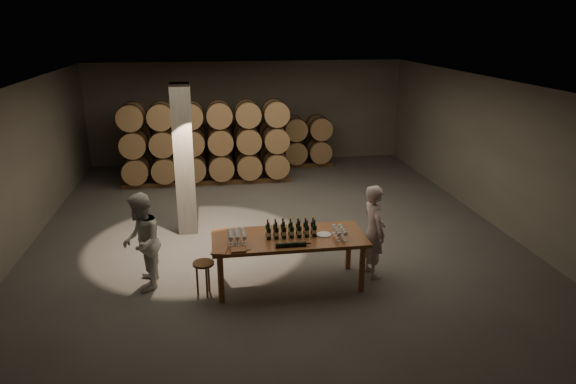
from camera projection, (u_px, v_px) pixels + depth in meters
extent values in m
plane|color=#55524F|center=(271.00, 230.00, 11.33)|extent=(12.00, 12.00, 0.00)
plane|color=#605E59|center=(270.00, 83.00, 10.32)|extent=(12.00, 12.00, 0.00)
plane|color=#686259|center=(248.00, 112.00, 16.45)|extent=(10.00, 0.00, 10.00)
plane|color=#686259|center=(342.00, 309.00, 5.20)|extent=(10.00, 0.00, 10.00)
plane|color=#686259|center=(19.00, 169.00, 10.09)|extent=(0.00, 12.00, 12.00)
plane|color=#686259|center=(491.00, 151.00, 11.55)|extent=(0.00, 12.00, 12.00)
cube|color=slate|center=(184.00, 160.00, 10.75)|extent=(0.40, 0.40, 3.20)
cylinder|color=brown|center=(221.00, 279.00, 8.27)|extent=(0.10, 0.10, 0.84)
cylinder|color=brown|center=(362.00, 269.00, 8.62)|extent=(0.10, 0.10, 0.84)
cylinder|color=brown|center=(219.00, 256.00, 9.08)|extent=(0.10, 0.10, 0.84)
cylinder|color=brown|center=(349.00, 248.00, 9.42)|extent=(0.10, 0.10, 0.84)
cube|color=brown|center=(289.00, 238.00, 8.71)|extent=(2.60, 1.10, 0.06)
cube|color=brown|center=(233.00, 168.00, 15.82)|extent=(6.26, 0.10, 0.12)
cube|color=brown|center=(232.00, 163.00, 16.38)|extent=(6.26, 0.10, 0.12)
cylinder|color=#AA834C|center=(142.00, 157.00, 15.57)|extent=(0.70, 0.95, 0.70)
cylinder|color=black|center=(141.00, 159.00, 15.33)|extent=(0.73, 0.04, 0.73)
cylinder|color=black|center=(143.00, 154.00, 15.82)|extent=(0.73, 0.04, 0.73)
cylinder|color=#AA834C|center=(169.00, 156.00, 15.69)|extent=(0.70, 0.95, 0.70)
cylinder|color=black|center=(168.00, 158.00, 15.44)|extent=(0.73, 0.04, 0.73)
cylinder|color=black|center=(169.00, 154.00, 15.93)|extent=(0.73, 0.04, 0.73)
cylinder|color=#AA834C|center=(194.00, 155.00, 15.80)|extent=(0.70, 0.95, 0.70)
cylinder|color=black|center=(194.00, 157.00, 15.56)|extent=(0.73, 0.04, 0.73)
cylinder|color=black|center=(195.00, 153.00, 16.04)|extent=(0.73, 0.04, 0.73)
cylinder|color=#AA834C|center=(220.00, 154.00, 15.91)|extent=(0.70, 0.95, 0.70)
cylinder|color=black|center=(220.00, 156.00, 15.67)|extent=(0.73, 0.04, 0.73)
cylinder|color=black|center=(220.00, 152.00, 16.16)|extent=(0.73, 0.04, 0.73)
cylinder|color=#AA834C|center=(245.00, 153.00, 16.03)|extent=(0.70, 0.95, 0.70)
cylinder|color=black|center=(246.00, 155.00, 15.78)|extent=(0.73, 0.04, 0.73)
cylinder|color=black|center=(244.00, 151.00, 16.27)|extent=(0.73, 0.04, 0.73)
cylinder|color=#AA834C|center=(270.00, 152.00, 16.14)|extent=(0.70, 0.95, 0.70)
cylinder|color=black|center=(271.00, 154.00, 15.90)|extent=(0.73, 0.04, 0.73)
cylinder|color=black|center=(269.00, 150.00, 16.38)|extent=(0.73, 0.04, 0.73)
cylinder|color=#AA834C|center=(294.00, 151.00, 16.25)|extent=(0.70, 0.95, 0.70)
cylinder|color=black|center=(296.00, 153.00, 16.01)|extent=(0.73, 0.04, 0.73)
cylinder|color=black|center=(293.00, 149.00, 16.50)|extent=(0.73, 0.04, 0.73)
cylinder|color=#AA834C|center=(318.00, 150.00, 16.37)|extent=(0.70, 0.95, 0.70)
cylinder|color=black|center=(320.00, 152.00, 16.12)|extent=(0.73, 0.04, 0.73)
cylinder|color=black|center=(317.00, 148.00, 16.61)|extent=(0.73, 0.04, 0.73)
cylinder|color=#AA834C|center=(140.00, 133.00, 15.34)|extent=(0.70, 0.95, 0.70)
cylinder|color=black|center=(139.00, 134.00, 15.09)|extent=(0.73, 0.04, 0.73)
cylinder|color=black|center=(141.00, 131.00, 15.58)|extent=(0.73, 0.04, 0.73)
cylinder|color=#AA834C|center=(167.00, 132.00, 15.45)|extent=(0.70, 0.95, 0.70)
cylinder|color=black|center=(166.00, 134.00, 15.21)|extent=(0.73, 0.04, 0.73)
cylinder|color=black|center=(167.00, 130.00, 15.70)|extent=(0.73, 0.04, 0.73)
cylinder|color=#AA834C|center=(193.00, 131.00, 15.57)|extent=(0.70, 0.95, 0.70)
cylinder|color=black|center=(193.00, 133.00, 15.32)|extent=(0.73, 0.04, 0.73)
cylinder|color=black|center=(193.00, 129.00, 15.81)|extent=(0.73, 0.04, 0.73)
cylinder|color=#AA834C|center=(219.00, 130.00, 15.68)|extent=(0.70, 0.95, 0.70)
cylinder|color=black|center=(219.00, 132.00, 15.44)|extent=(0.73, 0.04, 0.73)
cylinder|color=black|center=(219.00, 128.00, 15.92)|extent=(0.73, 0.04, 0.73)
cylinder|color=#AA834C|center=(244.00, 129.00, 15.79)|extent=(0.70, 0.95, 0.70)
cylinder|color=black|center=(245.00, 131.00, 15.55)|extent=(0.73, 0.04, 0.73)
cylinder|color=black|center=(244.00, 128.00, 16.04)|extent=(0.73, 0.04, 0.73)
cylinder|color=#AA834C|center=(270.00, 129.00, 15.91)|extent=(0.70, 0.95, 0.70)
cylinder|color=black|center=(271.00, 130.00, 15.66)|extent=(0.73, 0.04, 0.73)
cylinder|color=black|center=(269.00, 127.00, 16.15)|extent=(0.73, 0.04, 0.73)
cylinder|color=#AA834C|center=(294.00, 128.00, 16.02)|extent=(0.70, 0.95, 0.70)
cylinder|color=black|center=(296.00, 129.00, 15.78)|extent=(0.73, 0.04, 0.73)
cylinder|color=black|center=(293.00, 126.00, 16.26)|extent=(0.73, 0.04, 0.73)
cylinder|color=#AA834C|center=(319.00, 127.00, 16.13)|extent=(0.70, 0.95, 0.70)
cylinder|color=black|center=(320.00, 129.00, 15.89)|extent=(0.73, 0.04, 0.73)
cylinder|color=black|center=(317.00, 126.00, 16.38)|extent=(0.73, 0.04, 0.73)
cube|color=brown|center=(208.00, 183.00, 14.39)|extent=(4.70, 0.10, 0.12)
cube|color=brown|center=(208.00, 177.00, 14.95)|extent=(4.70, 0.10, 0.12)
cylinder|color=#AA834C|center=(137.00, 169.00, 14.26)|extent=(0.70, 0.95, 0.70)
cylinder|color=black|center=(136.00, 172.00, 14.02)|extent=(0.73, 0.04, 0.73)
cylinder|color=black|center=(138.00, 167.00, 14.50)|extent=(0.73, 0.04, 0.73)
cylinder|color=#AA834C|center=(165.00, 168.00, 14.37)|extent=(0.70, 0.95, 0.70)
cylinder|color=black|center=(165.00, 170.00, 14.13)|extent=(0.73, 0.04, 0.73)
cylinder|color=black|center=(166.00, 165.00, 14.62)|extent=(0.73, 0.04, 0.73)
cylinder|color=#AA834C|center=(194.00, 167.00, 14.49)|extent=(0.70, 0.95, 0.70)
cylinder|color=black|center=(193.00, 169.00, 14.24)|extent=(0.73, 0.04, 0.73)
cylinder|color=black|center=(194.00, 164.00, 14.73)|extent=(0.73, 0.04, 0.73)
cylinder|color=#AA834C|center=(221.00, 166.00, 14.60)|extent=(0.70, 0.95, 0.70)
cylinder|color=black|center=(222.00, 168.00, 14.36)|extent=(0.73, 0.04, 0.73)
cylinder|color=black|center=(221.00, 163.00, 14.84)|extent=(0.73, 0.04, 0.73)
cylinder|color=#AA834C|center=(249.00, 164.00, 14.71)|extent=(0.70, 0.95, 0.70)
cylinder|color=black|center=(249.00, 167.00, 14.47)|extent=(0.73, 0.04, 0.73)
cylinder|color=black|center=(248.00, 162.00, 14.96)|extent=(0.73, 0.04, 0.73)
cylinder|color=#AA834C|center=(276.00, 163.00, 14.83)|extent=(0.70, 0.95, 0.70)
cylinder|color=black|center=(277.00, 166.00, 14.58)|extent=(0.73, 0.04, 0.73)
cylinder|color=black|center=(274.00, 161.00, 15.07)|extent=(0.73, 0.04, 0.73)
cylinder|color=#AA834C|center=(134.00, 143.00, 14.03)|extent=(0.70, 0.95, 0.70)
cylinder|color=black|center=(133.00, 145.00, 13.78)|extent=(0.73, 0.04, 0.73)
cylinder|color=black|center=(135.00, 141.00, 14.27)|extent=(0.73, 0.04, 0.73)
cylinder|color=#AA834C|center=(163.00, 142.00, 14.14)|extent=(0.70, 0.95, 0.70)
cylinder|color=black|center=(163.00, 144.00, 13.90)|extent=(0.73, 0.04, 0.73)
cylinder|color=black|center=(164.00, 140.00, 14.38)|extent=(0.73, 0.04, 0.73)
cylinder|color=#AA834C|center=(192.00, 141.00, 14.25)|extent=(0.70, 0.95, 0.70)
cylinder|color=black|center=(192.00, 143.00, 14.01)|extent=(0.73, 0.04, 0.73)
cylinder|color=black|center=(192.00, 139.00, 14.50)|extent=(0.73, 0.04, 0.73)
cylinder|color=#AA834C|center=(220.00, 140.00, 14.37)|extent=(0.70, 0.95, 0.70)
cylinder|color=black|center=(221.00, 142.00, 14.12)|extent=(0.73, 0.04, 0.73)
cylinder|color=black|center=(220.00, 138.00, 14.61)|extent=(0.73, 0.04, 0.73)
cylinder|color=#AA834C|center=(248.00, 139.00, 14.48)|extent=(0.70, 0.95, 0.70)
cylinder|color=black|center=(249.00, 141.00, 14.24)|extent=(0.73, 0.04, 0.73)
cylinder|color=black|center=(247.00, 137.00, 14.72)|extent=(0.73, 0.04, 0.73)
cylinder|color=#AA834C|center=(275.00, 138.00, 14.59)|extent=(0.70, 0.95, 0.70)
cylinder|color=black|center=(277.00, 140.00, 14.35)|extent=(0.73, 0.04, 0.73)
cylinder|color=black|center=(274.00, 136.00, 14.84)|extent=(0.73, 0.04, 0.73)
cylinder|color=#AA834C|center=(132.00, 116.00, 13.79)|extent=(0.70, 0.95, 0.70)
cylinder|color=black|center=(130.00, 118.00, 13.55)|extent=(0.73, 0.04, 0.73)
cylinder|color=black|center=(133.00, 114.00, 14.04)|extent=(0.73, 0.04, 0.73)
cylinder|color=#AA834C|center=(161.00, 115.00, 13.91)|extent=(0.70, 0.95, 0.70)
cylinder|color=black|center=(160.00, 117.00, 13.66)|extent=(0.73, 0.04, 0.73)
cylinder|color=black|center=(162.00, 114.00, 14.15)|extent=(0.73, 0.04, 0.73)
cylinder|color=#AA834C|center=(190.00, 115.00, 14.02)|extent=(0.70, 0.95, 0.70)
cylinder|color=black|center=(190.00, 116.00, 13.78)|extent=(0.73, 0.04, 0.73)
cylinder|color=black|center=(191.00, 113.00, 14.26)|extent=(0.73, 0.04, 0.73)
cylinder|color=#AA834C|center=(219.00, 114.00, 14.13)|extent=(0.70, 0.95, 0.70)
cylinder|color=black|center=(219.00, 115.00, 13.89)|extent=(0.73, 0.04, 0.73)
cylinder|color=black|center=(219.00, 112.00, 14.38)|extent=(0.73, 0.04, 0.73)
cylinder|color=#AA834C|center=(247.00, 113.00, 14.25)|extent=(0.70, 0.95, 0.70)
cylinder|color=black|center=(248.00, 115.00, 14.00)|extent=(0.73, 0.04, 0.73)
cylinder|color=black|center=(247.00, 112.00, 14.49)|extent=(0.73, 0.04, 0.73)
cylinder|color=#AA834C|center=(275.00, 112.00, 14.36)|extent=(0.70, 0.95, 0.70)
cylinder|color=black|center=(276.00, 114.00, 14.12)|extent=(0.73, 0.04, 0.73)
cylinder|color=black|center=(274.00, 111.00, 14.60)|extent=(0.73, 0.04, 0.73)
cylinder|color=black|center=(269.00, 234.00, 8.56)|extent=(0.07, 0.07, 0.20)
cylinder|color=silver|center=(269.00, 234.00, 8.56)|extent=(0.08, 0.08, 0.07)
cylinder|color=black|center=(269.00, 226.00, 8.51)|extent=(0.03, 0.03, 0.08)
cylinder|color=gold|center=(269.00, 223.00, 8.50)|extent=(0.03, 0.03, 0.02)
cylinder|color=black|center=(268.00, 230.00, 8.70)|extent=(0.07, 0.07, 0.20)
cylinder|color=silver|center=(268.00, 231.00, 8.70)|extent=(0.08, 0.08, 0.07)
cylinder|color=black|center=(268.00, 222.00, 8.65)|extent=(0.03, 0.03, 0.08)
cylinder|color=maroon|center=(268.00, 220.00, 8.64)|extent=(0.03, 0.03, 0.02)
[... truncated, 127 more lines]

